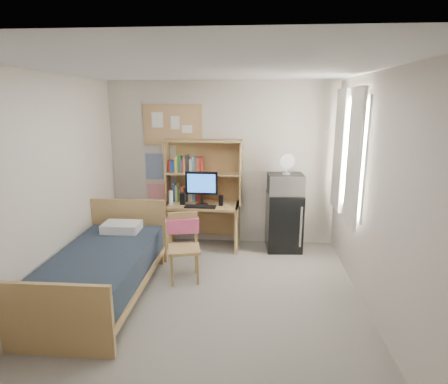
# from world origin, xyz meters

# --- Properties ---
(floor) EXTENTS (3.60, 4.20, 0.02)m
(floor) POSITION_xyz_m (0.00, 0.00, -0.01)
(floor) COLOR gray
(floor) RESTS_ON ground
(ceiling) EXTENTS (3.60, 4.20, 0.02)m
(ceiling) POSITION_xyz_m (0.00, 0.00, 2.60)
(ceiling) COLOR silver
(ceiling) RESTS_ON wall_back
(wall_back) EXTENTS (3.60, 0.04, 2.60)m
(wall_back) POSITION_xyz_m (0.00, 2.10, 1.30)
(wall_back) COLOR beige
(wall_back) RESTS_ON floor
(wall_front) EXTENTS (3.60, 0.04, 2.60)m
(wall_front) POSITION_xyz_m (0.00, -2.10, 1.30)
(wall_front) COLOR beige
(wall_front) RESTS_ON floor
(wall_left) EXTENTS (0.04, 4.20, 2.60)m
(wall_left) POSITION_xyz_m (-1.80, 0.00, 1.30)
(wall_left) COLOR beige
(wall_left) RESTS_ON floor
(wall_right) EXTENTS (0.04, 4.20, 2.60)m
(wall_right) POSITION_xyz_m (1.80, 0.00, 1.30)
(wall_right) COLOR beige
(wall_right) RESTS_ON floor
(window_unit) EXTENTS (0.10, 1.40, 1.70)m
(window_unit) POSITION_xyz_m (1.75, 1.20, 1.60)
(window_unit) COLOR white
(window_unit) RESTS_ON wall_right
(curtain_left) EXTENTS (0.04, 0.55, 1.70)m
(curtain_left) POSITION_xyz_m (1.72, 0.80, 1.60)
(curtain_left) COLOR white
(curtain_left) RESTS_ON wall_right
(curtain_right) EXTENTS (0.04, 0.55, 1.70)m
(curtain_right) POSITION_xyz_m (1.72, 1.60, 1.60)
(curtain_right) COLOR white
(curtain_right) RESTS_ON wall_right
(bulletin_board) EXTENTS (0.94, 0.03, 0.64)m
(bulletin_board) POSITION_xyz_m (-0.78, 2.08, 1.92)
(bulletin_board) COLOR tan
(bulletin_board) RESTS_ON wall_back
(poster_wave) EXTENTS (0.30, 0.01, 0.42)m
(poster_wave) POSITION_xyz_m (-1.10, 2.09, 1.25)
(poster_wave) COLOR navy
(poster_wave) RESTS_ON wall_back
(poster_japan) EXTENTS (0.28, 0.01, 0.36)m
(poster_japan) POSITION_xyz_m (-1.10, 2.09, 0.78)
(poster_japan) COLOR red
(poster_japan) RESTS_ON wall_back
(desk) EXTENTS (1.16, 0.61, 0.71)m
(desk) POSITION_xyz_m (-0.28, 1.79, 0.36)
(desk) COLOR tan
(desk) RESTS_ON floor
(desk_chair) EXTENTS (0.53, 0.53, 0.88)m
(desk_chair) POSITION_xyz_m (-0.37, 0.64, 0.44)
(desk_chair) COLOR tan
(desk_chair) RESTS_ON floor
(mini_fridge) EXTENTS (0.56, 0.56, 0.90)m
(mini_fridge) POSITION_xyz_m (1.00, 1.81, 0.45)
(mini_fridge) COLOR black
(mini_fridge) RESTS_ON floor
(bed) EXTENTS (1.03, 2.07, 0.57)m
(bed) POSITION_xyz_m (-1.26, 0.11, 0.28)
(bed) COLOR #1B2431
(bed) RESTS_ON floor
(hutch) EXTENTS (1.22, 0.35, 0.99)m
(hutch) POSITION_xyz_m (-0.28, 1.94, 1.21)
(hutch) COLOR tan
(hutch) RESTS_ON desk
(monitor) EXTENTS (0.50, 0.06, 0.53)m
(monitor) POSITION_xyz_m (-0.28, 1.73, 0.98)
(monitor) COLOR black
(monitor) RESTS_ON desk
(keyboard) EXTENTS (0.49, 0.17, 0.02)m
(keyboard) POSITION_xyz_m (-0.29, 1.59, 0.73)
(keyboard) COLOR black
(keyboard) RESTS_ON desk
(speaker_left) EXTENTS (0.08, 0.08, 0.18)m
(speaker_left) POSITION_xyz_m (-0.58, 1.75, 0.80)
(speaker_left) COLOR black
(speaker_left) RESTS_ON desk
(speaker_right) EXTENTS (0.07, 0.07, 0.16)m
(speaker_right) POSITION_xyz_m (0.02, 1.72, 0.79)
(speaker_right) COLOR black
(speaker_right) RESTS_ON desk
(water_bottle) EXTENTS (0.07, 0.07, 0.22)m
(water_bottle) POSITION_xyz_m (-0.77, 1.71, 0.82)
(water_bottle) COLOR silver
(water_bottle) RESTS_ON desk
(hoodie) EXTENTS (0.44, 0.22, 0.20)m
(hoodie) POSITION_xyz_m (-0.42, 0.83, 0.68)
(hoodie) COLOR #F25C8E
(hoodie) RESTS_ON desk_chair
(microwave) EXTENTS (0.55, 0.43, 0.31)m
(microwave) POSITION_xyz_m (1.00, 1.79, 1.05)
(microwave) COLOR silver
(microwave) RESTS_ON mini_fridge
(desk_fan) EXTENTS (0.24, 0.24, 0.29)m
(desk_fan) POSITION_xyz_m (1.00, 1.79, 1.35)
(desk_fan) COLOR silver
(desk_fan) RESTS_ON microwave
(pillow) EXTENTS (0.49, 0.34, 0.12)m
(pillow) POSITION_xyz_m (-1.26, 0.86, 0.63)
(pillow) COLOR silver
(pillow) RESTS_ON bed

